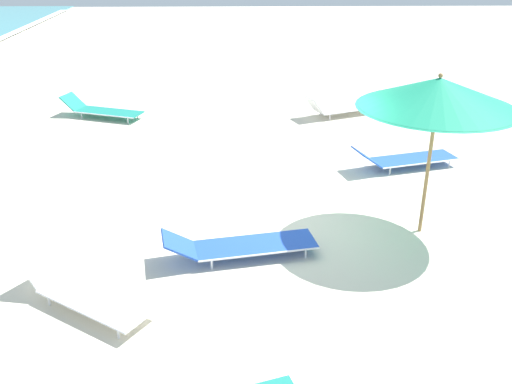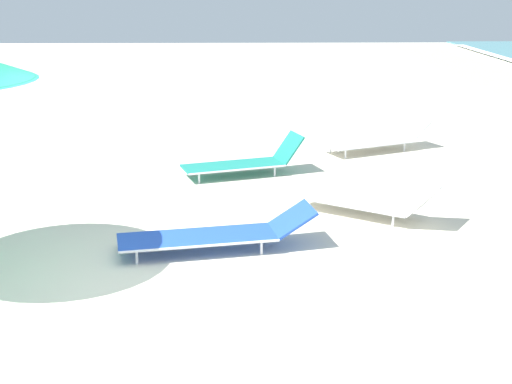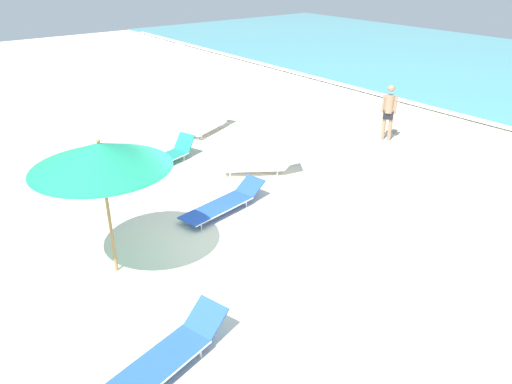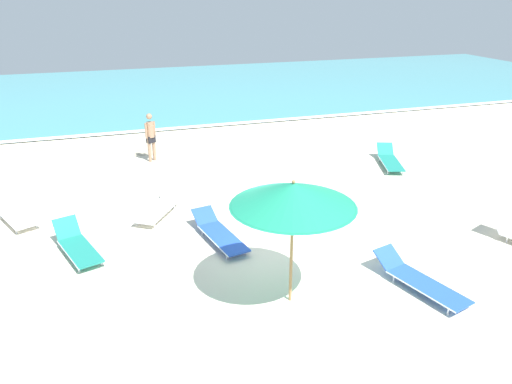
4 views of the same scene
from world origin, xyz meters
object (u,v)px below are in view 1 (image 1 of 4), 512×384
Objects in this scene: sun_lounger_under_umbrella at (84,291)px; sun_lounger_near_water_right at (240,245)px; sun_lounger_beside_umbrella at (340,107)px; sun_lounger_near_water_left at (102,110)px; sun_lounger_mid_beach_pair_b at (404,158)px; beach_umbrella at (438,93)px.

sun_lounger_under_umbrella is 0.83× the size of sun_lounger_near_water_right.
sun_lounger_beside_umbrella is (8.39, -4.69, -0.00)m from sun_lounger_under_umbrella.
sun_lounger_near_water_left is (-0.04, 6.32, -0.01)m from sun_lounger_beside_umbrella.
sun_lounger_beside_umbrella is 0.91× the size of sun_lounger_near_water_right.
sun_lounger_under_umbrella is 0.92× the size of sun_lounger_beside_umbrella.
sun_lounger_beside_umbrella reaches higher than sun_lounger_near_water_left.
sun_lounger_mid_beach_pair_b is at bearing -97.99° from sun_lounger_near_water_left.
sun_lounger_near_water_left is (8.35, 1.63, -0.01)m from sun_lounger_under_umbrella.
sun_lounger_beside_umbrella reaches higher than sun_lounger_mid_beach_pair_b.
sun_lounger_under_umbrella is 0.86× the size of sun_lounger_mid_beach_pair_b.
beach_umbrella is at bearing -86.85° from sun_lounger_near_water_right.
sun_lounger_mid_beach_pair_b reaches higher than sun_lounger_near_water_right.
beach_umbrella is at bearing 160.30° from sun_lounger_beside_umbrella.
sun_lounger_beside_umbrella is at bearing -3.88° from sun_lounger_mid_beach_pair_b.
sun_lounger_under_umbrella is at bearing 109.35° from sun_lounger_near_water_right.
sun_lounger_beside_umbrella is at bearing 2.73° from beach_umbrella.
beach_umbrella is 6.79m from sun_lounger_beside_umbrella.
sun_lounger_near_water_left is 0.95× the size of sun_lounger_near_water_right.
beach_umbrella is 1.21× the size of sun_lounger_beside_umbrella.
sun_lounger_under_umbrella is (-1.94, 5.00, -2.09)m from beach_umbrella.
sun_lounger_near_water_right is at bearing 120.42° from sun_lounger_mid_beach_pair_b.
sun_lounger_beside_umbrella reaches higher than sun_lounger_near_water_right.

